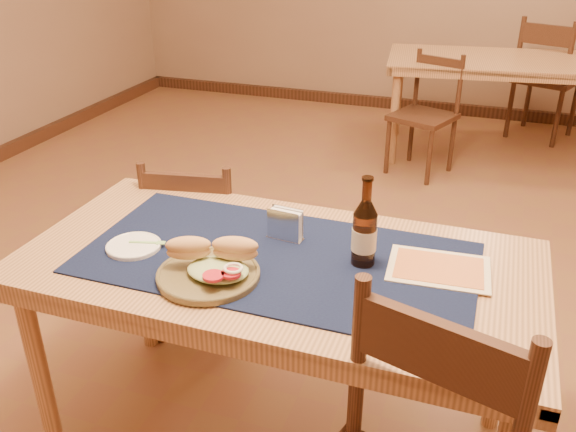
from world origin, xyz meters
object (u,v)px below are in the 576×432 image
(sandwich_plate, at_px, (211,267))
(beer_bottle, at_px, (364,232))
(main_table, at_px, (278,281))
(back_table, at_px, (503,70))
(napkin_holder, at_px, (285,225))
(chair_main_far, at_px, (200,242))

(sandwich_plate, distance_m, beer_bottle, 0.46)
(main_table, distance_m, back_table, 3.31)
(back_table, height_order, napkin_holder, napkin_holder)
(sandwich_plate, height_order, beer_bottle, beer_bottle)
(chair_main_far, height_order, sandwich_plate, sandwich_plate)
(main_table, bearing_deg, beer_bottle, 11.59)
(chair_main_far, xyz_separation_m, napkin_holder, (0.52, -0.38, 0.36))
(main_table, xyz_separation_m, back_table, (0.58, 3.26, 0.00))
(sandwich_plate, bearing_deg, beer_bottle, 29.24)
(chair_main_far, bearing_deg, napkin_holder, -36.23)
(beer_bottle, bearing_deg, back_table, 84.17)
(chair_main_far, height_order, beer_bottle, beer_bottle)
(sandwich_plate, bearing_deg, back_table, 78.06)
(sandwich_plate, bearing_deg, napkin_holder, 66.67)
(back_table, distance_m, sandwich_plate, 3.51)
(main_table, relative_size, napkin_holder, 12.97)
(back_table, height_order, beer_bottle, beer_bottle)
(back_table, xyz_separation_m, napkin_holder, (-0.60, -3.14, 0.14))
(sandwich_plate, xyz_separation_m, beer_bottle, (0.40, 0.22, 0.07))
(beer_bottle, bearing_deg, sandwich_plate, -150.76)
(sandwich_plate, bearing_deg, chair_main_far, 120.68)
(chair_main_far, relative_size, napkin_holder, 6.91)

